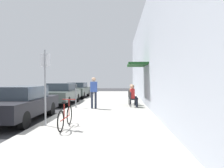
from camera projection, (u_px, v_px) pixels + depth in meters
ground_plane at (56, 117)px, 9.47m from camera, size 60.00×60.00×0.00m
sidewalk_slab at (107, 109)px, 11.37m from camera, size 4.50×32.00×0.12m
building_facade at (152, 51)px, 11.20m from camera, size 1.40×32.00×6.47m
parked_car_0 at (21, 103)px, 8.46m from camera, size 1.80×4.40×1.42m
parked_car_1 at (61, 93)px, 14.23m from camera, size 1.80×4.40×1.45m
parked_car_2 at (77, 90)px, 19.43m from camera, size 1.80×4.40×1.41m
parking_meter at (76, 94)px, 11.66m from camera, size 0.12×0.10×1.32m
street_sign at (45, 81)px, 7.09m from camera, size 0.32×0.06×2.60m
bicycle_0 at (65, 117)px, 6.79m from camera, size 0.46×1.71×0.90m
cafe_chair_0 at (132, 98)px, 11.92m from camera, size 0.48×0.48×0.87m
seated_patron_0 at (133, 95)px, 11.92m from camera, size 0.45×0.39×1.29m
cafe_chair_1 at (132, 97)px, 12.90m from camera, size 0.54×0.54×0.87m
seated_patron_1 at (132, 94)px, 12.88m from camera, size 0.50×0.45×1.29m
cafe_chair_2 at (131, 96)px, 13.56m from camera, size 0.53×0.53×0.87m
pedestrian_standing at (94, 90)px, 11.27m from camera, size 0.36×0.22×1.70m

